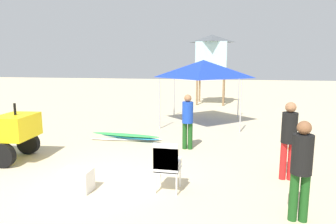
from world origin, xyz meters
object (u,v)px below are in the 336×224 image
object	(u,v)px
lifeguard_near_right	(188,118)
cooler_box	(77,180)
surfboard_pile	(127,137)
popup_canopy	(203,69)
stacked_plastic_chairs	(167,163)
lifeguard_tower	(212,54)
lifeguard_near_center	(289,136)
traffic_cone_near	(296,140)
lifeguard_near_left	(301,165)

from	to	relation	value
lifeguard_near_right	cooler_box	bearing A→B (deg)	-117.62
surfboard_pile	popup_canopy	distance (m)	4.60
lifeguard_near_right	popup_canopy	size ratio (longest dim) A/B	0.53
stacked_plastic_chairs	lifeguard_tower	size ratio (longest dim) A/B	0.24
surfboard_pile	lifeguard_near_center	bearing A→B (deg)	-27.96
lifeguard_near_center	lifeguard_near_right	xyz separation A→B (m)	(-2.44, 1.85, -0.06)
stacked_plastic_chairs	lifeguard_near_center	world-z (taller)	lifeguard_near_center
lifeguard_near_center	traffic_cone_near	size ratio (longest dim) A/B	3.04
surfboard_pile	cooler_box	distance (m)	3.87
lifeguard_near_left	lifeguard_near_center	xyz separation A→B (m)	(0.13, 1.78, 0.04)
lifeguard_near_left	cooler_box	distance (m)	4.11
surfboard_pile	lifeguard_tower	world-z (taller)	lifeguard_tower
stacked_plastic_chairs	lifeguard_near_left	bearing A→B (deg)	-14.98
traffic_cone_near	popup_canopy	bearing A→B (deg)	131.41
lifeguard_near_left	popup_canopy	bearing A→B (deg)	106.24
lifeguard_near_right	cooler_box	world-z (taller)	lifeguard_near_right
lifeguard_near_center	lifeguard_tower	distance (m)	12.30
cooler_box	lifeguard_near_left	bearing A→B (deg)	-4.44
lifeguard_near_left	lifeguard_tower	distance (m)	14.01
popup_canopy	cooler_box	xyz separation A→B (m)	(-1.81, -7.32, -2.05)
lifeguard_tower	traffic_cone_near	size ratio (longest dim) A/B	7.47
lifeguard_near_center	popup_canopy	distance (m)	6.44
lifeguard_near_right	traffic_cone_near	xyz separation A→B (m)	(3.10, 0.57, -0.64)
popup_canopy	surfboard_pile	bearing A→B (deg)	-121.72
surfboard_pile	cooler_box	world-z (taller)	cooler_box
lifeguard_near_center	stacked_plastic_chairs	bearing A→B (deg)	-154.14
stacked_plastic_chairs	popup_canopy	bearing A→B (deg)	89.56
lifeguard_near_left	lifeguard_near_center	size ratio (longest dim) A/B	0.96
lifeguard_near_left	stacked_plastic_chairs	bearing A→B (deg)	165.02
surfboard_pile	lifeguard_near_right	size ratio (longest dim) A/B	1.48
lifeguard_near_left	popup_canopy	distance (m)	8.06
lifeguard_tower	surfboard_pile	bearing A→B (deg)	-102.52
lifeguard_near_left	lifeguard_tower	size ratio (longest dim) A/B	0.39
lifeguard_tower	popup_canopy	bearing A→B (deg)	-89.68
lifeguard_near_center	lifeguard_tower	xyz separation A→B (m)	(-2.39, 11.88, 2.08)
surfboard_pile	popup_canopy	xyz separation A→B (m)	(2.14, 3.46, 2.15)
surfboard_pile	cooler_box	bearing A→B (deg)	-85.15
lifeguard_near_center	popup_canopy	world-z (taller)	popup_canopy
stacked_plastic_chairs	lifeguard_near_left	distance (m)	2.38
lifeguard_tower	cooler_box	size ratio (longest dim) A/B	7.13
lifeguard_tower	lifeguard_near_center	bearing A→B (deg)	-78.62
popup_canopy	lifeguard_tower	bearing A→B (deg)	90.32
lifeguard_near_left	popup_canopy	xyz separation A→B (m)	(-2.22, 7.63, 1.33)
lifeguard_near_center	traffic_cone_near	bearing A→B (deg)	74.65
surfboard_pile	lifeguard_near_right	world-z (taller)	lifeguard_near_right
lifeguard_near_center	lifeguard_tower	bearing A→B (deg)	101.38
stacked_plastic_chairs	cooler_box	xyz separation A→B (m)	(-1.76, -0.30, -0.38)
lifeguard_near_right	lifeguard_tower	bearing A→B (deg)	89.75
popup_canopy	cooler_box	world-z (taller)	popup_canopy
surfboard_pile	cooler_box	xyz separation A→B (m)	(0.33, -3.85, 0.10)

